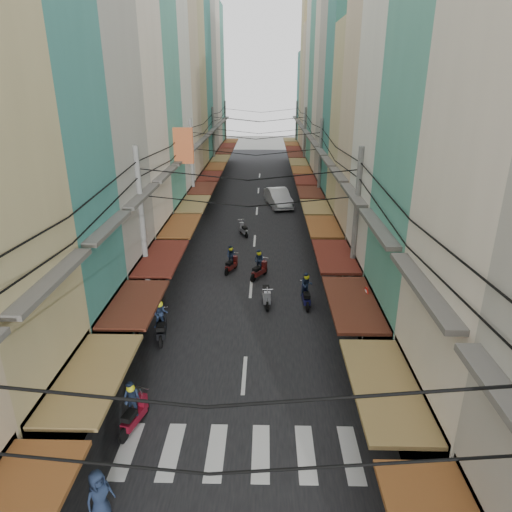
# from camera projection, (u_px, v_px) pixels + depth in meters

# --- Properties ---
(ground) EXTENTS (160.00, 160.00, 0.00)m
(ground) POSITION_uv_depth(u_px,v_px,m) (246.00, 347.00, 19.81)
(ground) COLOR slate
(ground) RESTS_ON ground
(road) EXTENTS (10.00, 80.00, 0.02)m
(road) POSITION_uv_depth(u_px,v_px,m) (256.00, 217.00, 38.45)
(road) COLOR black
(road) RESTS_ON ground
(sidewalk_left) EXTENTS (3.00, 80.00, 0.06)m
(sidewalk_left) POSITION_uv_depth(u_px,v_px,m) (180.00, 217.00, 38.58)
(sidewalk_left) COLOR slate
(sidewalk_left) RESTS_ON ground
(sidewalk_right) EXTENTS (3.00, 80.00, 0.06)m
(sidewalk_right) POSITION_uv_depth(u_px,v_px,m) (334.00, 218.00, 38.30)
(sidewalk_right) COLOR slate
(sidewalk_right) RESTS_ON ground
(crosswalk) EXTENTS (7.55, 2.40, 0.01)m
(crosswalk) POSITION_uv_depth(u_px,v_px,m) (238.00, 452.00, 14.20)
(crosswalk) COLOR silver
(crosswalk) RESTS_ON ground
(building_row_left) EXTENTS (7.80, 67.67, 23.70)m
(building_row_left) POSITION_uv_depth(u_px,v_px,m) (142.00, 96.00, 31.88)
(building_row_left) COLOR silver
(building_row_left) RESTS_ON ground
(building_row_right) EXTENTS (7.80, 68.98, 22.59)m
(building_row_right) POSITION_uv_depth(u_px,v_px,m) (369.00, 102.00, 31.57)
(building_row_right) COLOR teal
(building_row_right) RESTS_ON ground
(utility_poles) EXTENTS (10.20, 66.13, 8.20)m
(utility_poles) POSITION_uv_depth(u_px,v_px,m) (255.00, 146.00, 31.42)
(utility_poles) COLOR slate
(utility_poles) RESTS_ON ground
(white_car) EXTENTS (6.04, 3.40, 2.01)m
(white_car) POSITION_uv_depth(u_px,v_px,m) (278.00, 206.00, 41.91)
(white_car) COLOR silver
(white_car) RESTS_ON ground
(bicycle) EXTENTS (1.70, 0.85, 1.12)m
(bicycle) POSITION_uv_depth(u_px,v_px,m) (384.00, 356.00, 19.19)
(bicycle) COLOR black
(bicycle) RESTS_ON ground
(moving_scooters) EXTENTS (7.23, 32.76, 1.95)m
(moving_scooters) POSITION_uv_depth(u_px,v_px,m) (237.00, 284.00, 24.66)
(moving_scooters) COLOR black
(moving_scooters) RESTS_ON ground
(parked_scooters) EXTENTS (13.08, 12.83, 0.99)m
(parked_scooters) POSITION_uv_depth(u_px,v_px,m) (361.00, 419.00, 14.92)
(parked_scooters) COLOR black
(parked_scooters) RESTS_ON ground
(pedestrians) EXTENTS (12.35, 25.09, 2.22)m
(pedestrians) POSITION_uv_depth(u_px,v_px,m) (171.00, 294.00, 22.36)
(pedestrians) COLOR #26202B
(pedestrians) RESTS_ON ground
(market_umbrella) EXTENTS (2.04, 2.04, 2.16)m
(market_umbrella) POSITION_uv_depth(u_px,v_px,m) (433.00, 381.00, 14.51)
(market_umbrella) COLOR #B2B2B7
(market_umbrella) RESTS_ON ground
(traffic_sign) EXTENTS (0.10, 0.71, 3.22)m
(traffic_sign) POSITION_uv_depth(u_px,v_px,m) (365.00, 306.00, 18.26)
(traffic_sign) COLOR slate
(traffic_sign) RESTS_ON ground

